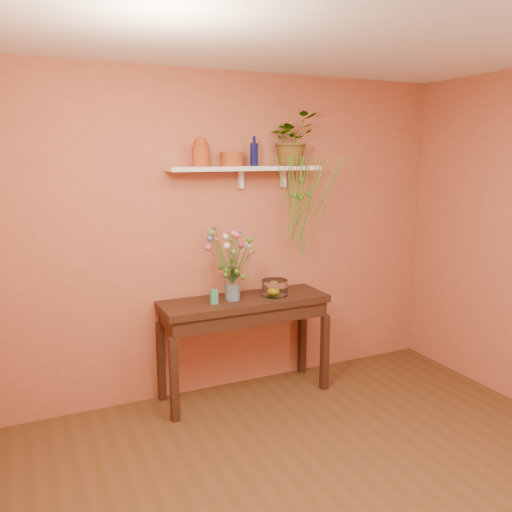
{
  "coord_description": "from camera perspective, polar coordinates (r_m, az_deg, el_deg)",
  "views": [
    {
      "loc": [
        -1.67,
        -2.08,
        2.04
      ],
      "look_at": [
        0.0,
        1.55,
        1.25
      ],
      "focal_mm": 36.52,
      "sensor_mm": 36.0,
      "label": 1
    }
  ],
  "objects": [
    {
      "name": "room",
      "position": [
        2.76,
        13.58,
        -3.65
      ],
      "size": [
        4.04,
        4.04,
        2.7
      ],
      "color": "brown",
      "rests_on": "ground"
    },
    {
      "name": "terracotta_jug",
      "position": [
        4.15,
        -6.09,
        11.21
      ],
      "size": [
        0.17,
        0.17,
        0.23
      ],
      "color": "#9C391A",
      "rests_on": "wall_shelf"
    },
    {
      "name": "glass_vase",
      "position": [
        4.28,
        -2.61,
        -3.32
      ],
      "size": [
        0.13,
        0.13,
        0.27
      ],
      "color": "white",
      "rests_on": "sideboard"
    },
    {
      "name": "terracotta_pot",
      "position": [
        4.3,
        -2.65,
        10.56
      ],
      "size": [
        0.24,
        0.24,
        0.11
      ],
      "primitive_type": "cylinder",
      "rotation": [
        0.0,
        0.0,
        0.35
      ],
      "color": "#9C391A",
      "rests_on": "wall_shelf"
    },
    {
      "name": "bouquet",
      "position": [
        4.2,
        -2.84,
        0.81
      ],
      "size": [
        0.44,
        0.48,
        0.46
      ],
      "color": "#386B28",
      "rests_on": "glass_vase"
    },
    {
      "name": "blue_bottle",
      "position": [
        4.34,
        -0.21,
        11.12
      ],
      "size": [
        0.07,
        0.07,
        0.24
      ],
      "color": "#0A0E42",
      "rests_on": "wall_shelf"
    },
    {
      "name": "glass_bowl",
      "position": [
        4.41,
        2.06,
        -3.56
      ],
      "size": [
        0.22,
        0.22,
        0.13
      ],
      "color": "white",
      "rests_on": "sideboard"
    },
    {
      "name": "spider_plant",
      "position": [
        4.52,
        3.91,
        12.66
      ],
      "size": [
        0.48,
        0.44,
        0.44
      ],
      "primitive_type": "imported",
      "rotation": [
        0.0,
        0.0,
        0.27
      ],
      "color": "#3B6D1A",
      "rests_on": "wall_shelf"
    },
    {
      "name": "plant_fronds",
      "position": [
        4.41,
        5.1,
        6.68
      ],
      "size": [
        0.69,
        0.39,
        0.86
      ],
      "color": "#3B6D1A",
      "rests_on": "wall_shelf"
    },
    {
      "name": "sideboard",
      "position": [
        4.38,
        -1.27,
        -6.21
      ],
      "size": [
        1.41,
        0.45,
        0.86
      ],
      "color": "#361D14",
      "rests_on": "ground"
    },
    {
      "name": "lemon",
      "position": [
        4.43,
        1.96,
        -3.8
      ],
      "size": [
        0.07,
        0.07,
        0.07
      ],
      "primitive_type": "sphere",
      "color": "yellow",
      "rests_on": "glass_bowl"
    },
    {
      "name": "carton",
      "position": [
        4.19,
        -4.63,
        -4.48
      ],
      "size": [
        0.06,
        0.04,
        0.12
      ],
      "primitive_type": "cube",
      "rotation": [
        0.0,
        0.0,
        0.0
      ],
      "color": "#276E7F",
      "rests_on": "sideboard"
    },
    {
      "name": "wall_shelf",
      "position": [
        4.32,
        -1.08,
        9.52
      ],
      "size": [
        1.3,
        0.24,
        0.19
      ],
      "color": "white",
      "rests_on": "room"
    }
  ]
}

